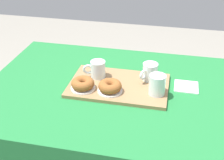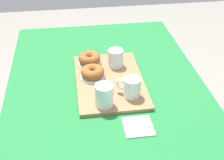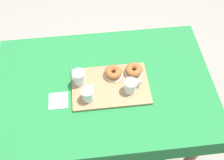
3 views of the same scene
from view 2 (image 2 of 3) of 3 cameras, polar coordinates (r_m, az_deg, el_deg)
dining_table at (r=1.47m, az=-0.89°, el=-4.53°), size 1.35×0.88×0.78m
serving_tray at (r=1.44m, az=-0.44°, el=-0.12°), size 0.46×0.30×0.02m
tea_mug_left at (r=1.31m, az=3.53°, el=-1.42°), size 0.08×0.10×0.08m
tea_mug_right at (r=1.52m, az=0.62°, el=3.91°), size 0.11×0.07×0.08m
water_glass_near at (r=1.26m, az=-1.41°, el=-2.99°), size 0.07×0.07×0.09m
donut_plate_left at (r=1.45m, az=-3.47°, el=0.60°), size 0.11×0.11×0.01m
sugar_donut_left at (r=1.43m, az=-3.50°, el=1.46°), size 0.11×0.11×0.04m
donut_plate_right at (r=1.56m, az=-4.04°, el=3.12°), size 0.11×0.11×0.01m
sugar_donut_right at (r=1.54m, az=-4.08°, el=3.93°), size 0.11×0.11×0.04m
paper_napkin at (r=1.21m, az=4.71°, el=-8.32°), size 0.11×0.11×0.01m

